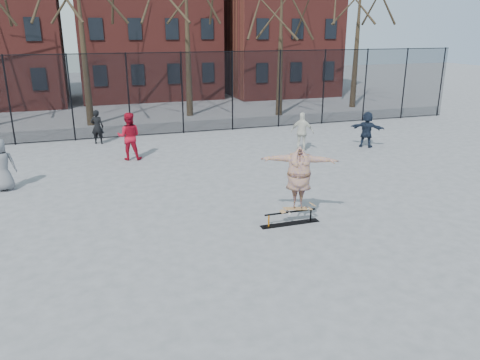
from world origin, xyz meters
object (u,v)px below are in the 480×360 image
object	(u,v)px
bystander_black	(97,127)
bystander_red	(129,136)
bystander_grey	(2,165)
skate_rail	(290,219)
skater	(299,177)
bystander_white	(302,132)
bystander_navy	(367,129)
skateboard	(298,209)

from	to	relation	value
bystander_black	bystander_red	bearing A→B (deg)	130.22
bystander_grey	bystander_red	world-z (taller)	bystander_red
bystander_black	skate_rail	bearing A→B (deg)	133.05
skater	bystander_grey	world-z (taller)	skater
bystander_grey	bystander_red	bearing A→B (deg)	-153.27
bystander_red	bystander_white	bearing A→B (deg)	-174.23
bystander_red	bystander_white	world-z (taller)	bystander_red
skate_rail	bystander_black	size ratio (longest dim) A/B	1.07
bystander_red	bystander_navy	size ratio (longest dim) A/B	1.19
bystander_navy	bystander_grey	bearing A→B (deg)	46.94
bystander_white	skateboard	bearing A→B (deg)	97.54
skater	bystander_white	distance (m)	7.90
skater	bystander_red	bearing A→B (deg)	138.19
skateboard	bystander_navy	distance (m)	9.48
skateboard	bystander_grey	distance (m)	9.68
skater	bystander_navy	distance (m)	9.48
skater	bystander_navy	bearing A→B (deg)	70.11
skate_rail	bystander_white	world-z (taller)	bystander_white
bystander_black	bystander_white	xyz separation A→B (m)	(8.27, -4.19, 0.06)
bystander_black	bystander_navy	world-z (taller)	bystander_navy
bystander_black	bystander_white	size ratio (longest dim) A/B	0.93
skate_rail	bystander_black	world-z (taller)	bystander_black
skater	bystander_black	bearing A→B (deg)	136.74
skateboard	skate_rail	bearing A→B (deg)	180.00
skate_rail	skateboard	bearing A→B (deg)	-0.00
bystander_black	bystander_red	size ratio (longest dim) A/B	0.82
bystander_white	bystander_black	bearing A→B (deg)	7.02
bystander_red	bystander_white	distance (m)	7.22
skate_rail	skateboard	xyz separation A→B (m)	(0.22, -0.00, 0.28)
skater	bystander_navy	xyz separation A→B (m)	(6.54, 6.85, -0.51)
bystander_grey	bystander_black	world-z (taller)	bystander_grey
bystander_red	bystander_white	xyz separation A→B (m)	(7.15, -0.98, -0.11)
bystander_black	bystander_white	distance (m)	9.27
skateboard	bystander_navy	xyz separation A→B (m)	(6.54, 6.85, 0.38)
bystander_grey	skater	bearing A→B (deg)	141.40
skateboard	bystander_red	xyz separation A→B (m)	(-3.65, 8.05, 0.53)
skate_rail	bystander_white	xyz separation A→B (m)	(3.72, 7.07, 0.70)
bystander_grey	bystander_red	size ratio (longest dim) A/B	0.91
skateboard	bystander_black	distance (m)	12.23
bystander_red	bystander_grey	bearing A→B (deg)	44.23
skateboard	skater	world-z (taller)	skater
skateboard	bystander_white	bearing A→B (deg)	63.65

